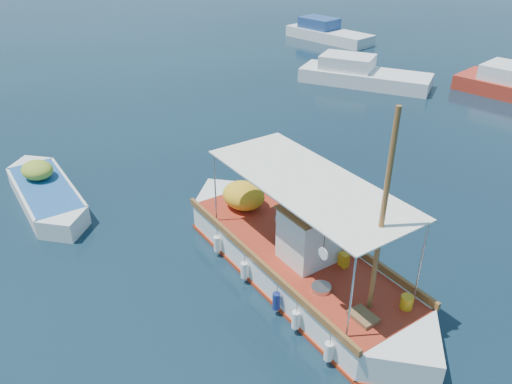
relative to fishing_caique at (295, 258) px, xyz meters
The scene contains 5 objects.
ground 0.99m from the fishing_caique, 141.27° to the left, with size 160.00×160.00×0.00m, color black.
fishing_caique is the anchor object (origin of this frame).
dinghy 9.35m from the fishing_caique, 166.31° to the right, with size 5.78×2.91×1.48m.
bg_boat_nw 18.39m from the fishing_caique, 112.82° to the left, with size 7.82×4.15×1.80m.
bg_boat_far_w 29.36m from the fishing_caique, 120.11° to the left, with size 7.40×3.26×1.80m.
Camera 1 is at (6.83, -9.90, 9.02)m, focal length 35.00 mm.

